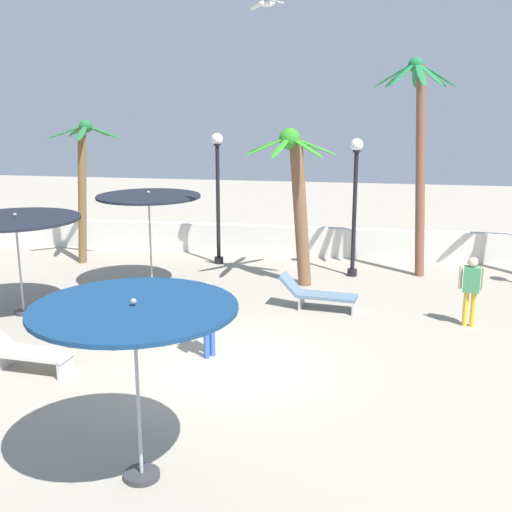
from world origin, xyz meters
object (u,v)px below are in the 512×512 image
(patio_umbrella_0, at_px, (149,201))
(palm_tree_2, at_px, (297,187))
(guest_2, at_px, (209,313))
(patio_umbrella_2, at_px, (16,222))
(lounge_chair_0, at_px, (318,294))
(lounge_chair_1, at_px, (23,350))
(seagull_0, at_px, (267,3))
(lamp_post_0, at_px, (218,188))
(guest_0, at_px, (471,285))
(lamp_post_2, at_px, (355,195))
(patio_umbrella_1, at_px, (134,317))
(palm_tree_1, at_px, (83,174))
(palm_tree_0, at_px, (419,142))

(patio_umbrella_0, relative_size, palm_tree_2, 0.64)
(palm_tree_2, bearing_deg, guest_2, -101.63)
(patio_umbrella_2, relative_size, lounge_chair_0, 1.52)
(lounge_chair_1, relative_size, seagull_0, 2.13)
(lamp_post_0, height_order, seagull_0, seagull_0)
(palm_tree_2, bearing_deg, seagull_0, -94.85)
(lamp_post_0, relative_size, guest_0, 2.50)
(guest_0, distance_m, seagull_0, 7.50)
(patio_umbrella_2, distance_m, guest_2, 5.49)
(palm_tree_2, xyz_separation_m, lamp_post_2, (1.54, 1.14, -0.34))
(lamp_post_2, relative_size, lounge_chair_1, 2.05)
(lamp_post_2, bearing_deg, palm_tree_2, -143.60)
(patio_umbrella_1, relative_size, lamp_post_2, 0.68)
(seagull_0, bearing_deg, patio_umbrella_0, 146.90)
(patio_umbrella_0, xyz_separation_m, guest_2, (2.63, -4.21, -1.49))
(lounge_chair_1, bearing_deg, palm_tree_1, 105.61)
(palm_tree_0, bearing_deg, patio_umbrella_2, -151.37)
(patio_umbrella_1, xyz_separation_m, palm_tree_0, (4.26, 11.15, 1.52))
(patio_umbrella_0, bearing_deg, lamp_post_2, 23.78)
(lamp_post_0, bearing_deg, lamp_post_2, -10.10)
(palm_tree_2, distance_m, guest_0, 5.31)
(palm_tree_2, xyz_separation_m, lamp_post_0, (-2.61, 1.87, -0.33))
(palm_tree_0, distance_m, lamp_post_2, 2.28)
(lamp_post_2, height_order, seagull_0, seagull_0)
(patio_umbrella_1, relative_size, lamp_post_0, 0.67)
(lamp_post_0, height_order, lounge_chair_1, lamp_post_0)
(guest_0, xyz_separation_m, guest_2, (-5.36, -2.73, -0.04))
(lamp_post_2, xyz_separation_m, guest_0, (2.71, -3.81, -1.40))
(patio_umbrella_2, distance_m, palm_tree_1, 4.94)
(patio_umbrella_1, height_order, lounge_chair_0, patio_umbrella_1)
(lounge_chair_1, bearing_deg, palm_tree_0, 46.51)
(lamp_post_0, bearing_deg, seagull_0, -66.46)
(patio_umbrella_1, height_order, palm_tree_2, palm_tree_2)
(lamp_post_2, xyz_separation_m, guest_2, (-2.65, -6.54, -1.44))
(lounge_chair_0, bearing_deg, lamp_post_0, 130.73)
(palm_tree_1, relative_size, lounge_chair_0, 2.28)
(patio_umbrella_0, relative_size, lounge_chair_1, 1.41)
(seagull_0, bearing_deg, lamp_post_2, 68.19)
(patio_umbrella_2, relative_size, palm_tree_0, 0.48)
(patio_umbrella_2, relative_size, seagull_0, 3.26)
(patio_umbrella_2, bearing_deg, lounge_chair_1, -60.63)
(lounge_chair_0, distance_m, lounge_chair_1, 6.94)
(palm_tree_1, xyz_separation_m, lamp_post_0, (4.04, 0.62, -0.42))
(lounge_chair_1, bearing_deg, lamp_post_2, 52.31)
(palm_tree_0, bearing_deg, lamp_post_2, -168.21)
(patio_umbrella_0, height_order, lounge_chair_0, patio_umbrella_0)
(guest_2, bearing_deg, guest_0, 26.96)
(palm_tree_0, distance_m, lounge_chair_1, 11.69)
(guest_0, bearing_deg, lamp_post_2, 125.37)
(patio_umbrella_1, bearing_deg, lamp_post_2, 76.67)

